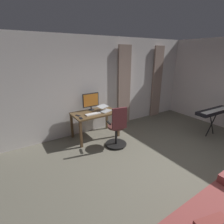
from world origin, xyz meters
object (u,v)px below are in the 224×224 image
Objects in this scene: cell_phone_by_monitor at (81,118)px; office_chair at (117,129)px; desk at (95,116)px; computer_monitor at (91,101)px; computer_keyboard at (93,114)px; cell_phone_face_up at (78,115)px; laptop at (105,109)px; piano_keyboard at (214,112)px.

office_chair is at bearing 149.06° from cell_phone_by_monitor.
desk is 0.84m from office_chair.
computer_monitor reaches higher than computer_keyboard.
cell_phone_face_up is (-0.01, -0.23, 0.00)m from cell_phone_by_monitor.
desk is 2.92× the size of laptop.
piano_keyboard is at bearing 126.74° from laptop.
desk is 2.49× the size of computer_monitor.
cell_phone_by_monitor is at bearing 23.94° from desk.
cell_phone_by_monitor is 0.11× the size of piano_keyboard.
computer_keyboard is at bearing 71.02° from computer_monitor.
cell_phone_by_monitor is (0.40, 0.10, -0.01)m from computer_keyboard.
computer_monitor is 0.48m from computer_keyboard.
cell_phone_by_monitor is (0.52, 0.23, 0.11)m from desk.
office_chair is at bearing 105.23° from desk.
computer_monitor is at bearing -175.03° from cell_phone_face_up.
computer_monitor is 0.46m from laptop.
piano_keyboard is (-2.62, 1.71, -0.07)m from laptop.
desk is 3.40m from piano_keyboard.
computer_monitor is at bearing 112.28° from office_chair.
computer_monitor is at bearing -67.24° from laptop.
laptop reaches higher than cell_phone_face_up.
laptop is at bearing 170.35° from desk.
cell_phone_face_up is 3.84m from piano_keyboard.
computer_monitor is 0.38× the size of piano_keyboard.
computer_keyboard is at bearing 140.99° from cell_phone_face_up.
desk is at bearing -29.84° from laptop.
computer_keyboard is 0.41m from cell_phone_by_monitor.
office_chair is 7.64× the size of cell_phone_face_up.
cell_phone_face_up reaches higher than desk.
laptop is at bearing 95.76° from office_chair.
computer_monitor reaches higher than cell_phone_face_up.
office_chair is 1.10m from cell_phone_face_up.
office_chair reaches higher than laptop.
computer_keyboard is 0.41m from cell_phone_face_up.
computer_monitor is 1.19× the size of computer_keyboard.
laptop is (-0.28, 0.30, -0.23)m from computer_monitor.
piano_keyboard reaches higher than desk.
laptop reaches higher than desk.
computer_keyboard is at bearing -25.33° from piano_keyboard.
desk is 0.57m from cell_phone_by_monitor.
cell_phone_face_up is 0.11× the size of piano_keyboard.
computer_keyboard is 0.32× the size of piano_keyboard.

